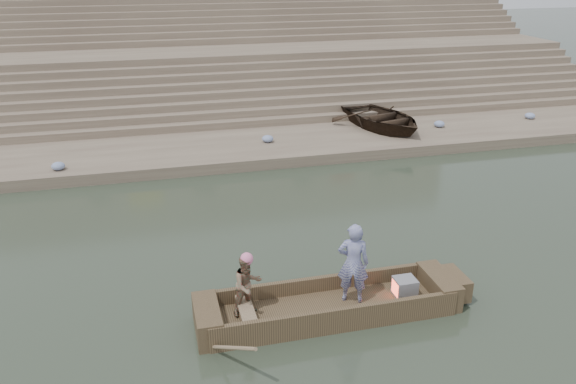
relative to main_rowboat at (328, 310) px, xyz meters
name	(u,v)px	position (x,y,z in m)	size (l,w,h in m)	color
ground	(366,243)	(1.96, 2.82, -0.11)	(120.00, 120.00, 0.00)	#263124
lower_landing	(291,145)	(1.96, 10.82, 0.09)	(32.00, 4.00, 0.40)	#83725D
mid_landing	(254,77)	(1.96, 18.32, 1.29)	(32.00, 3.00, 2.80)	#83725D
upper_landing	(231,34)	(1.96, 25.32, 2.49)	(32.00, 3.00, 5.20)	#83725D
ghat_steps	(247,63)	(1.96, 20.01, 1.69)	(32.00, 11.00, 5.20)	#83725D
main_rowboat	(328,310)	(0.00, 0.00, 0.00)	(5.00, 1.30, 0.22)	brown
rowboat_trim	(338,301)	(0.21, 0.00, 0.20)	(6.04, 2.63, 2.00)	brown
standing_man	(353,263)	(0.55, 0.10, 1.01)	(0.66, 0.43, 1.81)	navy
rowing_man	(248,285)	(-1.68, 0.18, 0.77)	(0.65, 0.50, 1.33)	#2B835D
television	(404,287)	(1.72, 0.00, 0.31)	(0.46, 0.42, 0.40)	slate
beached_rowboat	(382,118)	(6.00, 11.47, 0.74)	(3.09, 4.33, 0.90)	#2D2116
cloth_bundles	(342,134)	(3.98, 10.65, 0.42)	(19.75, 2.13, 0.26)	#3F5999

